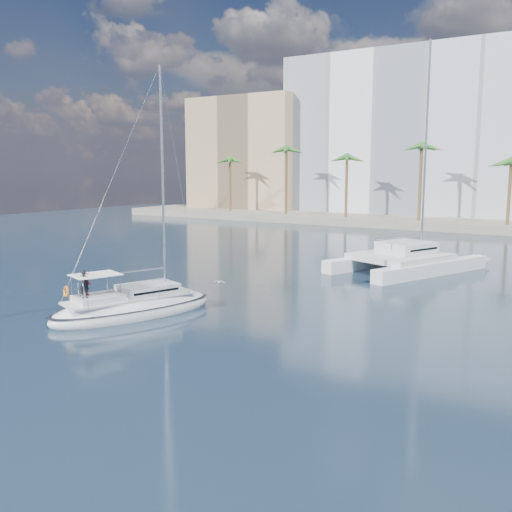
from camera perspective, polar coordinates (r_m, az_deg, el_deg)
The scene contains 9 objects.
ground at distance 32.87m, azimuth -2.98°, elevation -6.60°, with size 160.00×160.00×0.00m, color black.
quay at distance 89.19m, azimuth 20.17°, elevation 3.00°, with size 120.00×14.00×1.20m, color gray.
building_modern at distance 103.58m, azimuth 15.37°, elevation 11.37°, with size 42.00×16.00×28.00m, color white.
building_tan_left at distance 112.46m, azimuth -0.33°, elevation 9.91°, with size 22.00×14.00×22.00m, color tan.
palm_left at distance 98.03m, azimuth -0.13°, elevation 9.66°, with size 3.60×3.60×12.30m.
palm_centre at distance 84.92m, azimuth 19.94°, elevation 9.29°, with size 3.60×3.60×12.30m.
main_sloop at distance 34.92m, azimuth -12.17°, elevation -5.03°, with size 6.56×10.89×15.43m.
catamaran at distance 50.35m, azimuth 14.64°, elevation -0.13°, with size 11.23×14.92×19.35m.
seagull at distance 39.97m, azimuth -3.65°, elevation -2.60°, with size 0.94×0.40×0.17m.
Camera 1 is at (18.25, -25.92, 8.69)m, focal length 40.00 mm.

